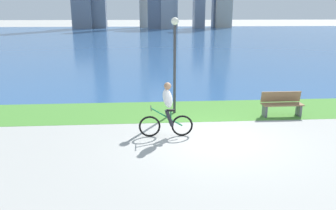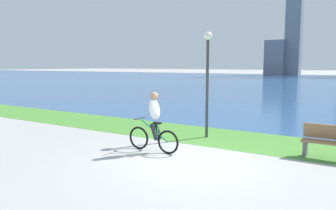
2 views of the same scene
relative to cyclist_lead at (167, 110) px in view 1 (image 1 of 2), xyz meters
name	(u,v)px [view 1 (image 1 of 2)]	position (x,y,z in m)	size (l,w,h in m)	color
ground_plane	(214,139)	(1.41, -0.37, -0.84)	(300.00, 300.00, 0.00)	#9E9E99
grass_strip_bayside	(198,110)	(1.41, 2.73, -0.84)	(120.00, 2.85, 0.01)	#478433
bay_water_surface	(156,37)	(1.41, 41.55, -0.84)	(300.00, 74.79, 0.00)	#2D568C
cyclist_lead	(167,110)	(0.00, 0.00, 0.00)	(1.68, 0.52, 1.71)	black
bench_near_path	(282,104)	(4.40, 1.84, -0.39)	(1.50, 0.47, 0.90)	olive
lamppost_tall	(175,51)	(0.46, 2.51, 1.52)	(0.28, 0.28, 3.56)	#38383D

